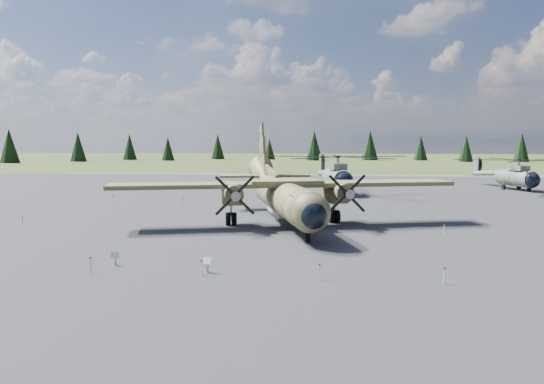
# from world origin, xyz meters

# --- Properties ---
(ground) EXTENTS (500.00, 500.00, 0.00)m
(ground) POSITION_xyz_m (0.00, 0.00, 0.00)
(ground) COLOR #4B5425
(ground) RESTS_ON ground
(apron) EXTENTS (120.00, 120.00, 0.04)m
(apron) POSITION_xyz_m (0.00, 10.00, 0.00)
(apron) COLOR slate
(apron) RESTS_ON ground
(transport_plane) EXTENTS (27.91, 24.91, 9.33)m
(transport_plane) POSITION_xyz_m (4.11, 4.65, 2.68)
(transport_plane) COLOR #3D4123
(transport_plane) RESTS_ON ground
(helicopter_near) EXTENTS (23.44, 24.81, 4.98)m
(helicopter_near) POSITION_xyz_m (8.44, 29.98, 3.53)
(helicopter_near) COLOR slate
(helicopter_near) RESTS_ON ground
(helicopter_mid) EXTENTS (21.57, 21.94, 4.34)m
(helicopter_mid) POSITION_xyz_m (33.31, 38.49, 3.08)
(helicopter_mid) COLOR slate
(helicopter_mid) RESTS_ON ground
(info_placard_left) EXTENTS (0.50, 0.33, 0.73)m
(info_placard_left) POSITION_xyz_m (-3.40, -11.80, 0.49)
(info_placard_left) COLOR gray
(info_placard_left) RESTS_ON ground
(info_placard_right) EXTENTS (0.56, 0.34, 0.81)m
(info_placard_right) POSITION_xyz_m (2.09, -12.74, 0.54)
(info_placard_right) COLOR gray
(info_placard_right) RESTS_ON ground
(barrier_fence) EXTENTS (33.12, 29.62, 0.85)m
(barrier_fence) POSITION_xyz_m (-0.46, -0.08, 0.51)
(barrier_fence) COLOR white
(barrier_fence) RESTS_ON ground
(treeline) EXTENTS (325.13, 319.11, 10.92)m
(treeline) POSITION_xyz_m (-7.27, 5.57, 4.84)
(treeline) COLOR black
(treeline) RESTS_ON ground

